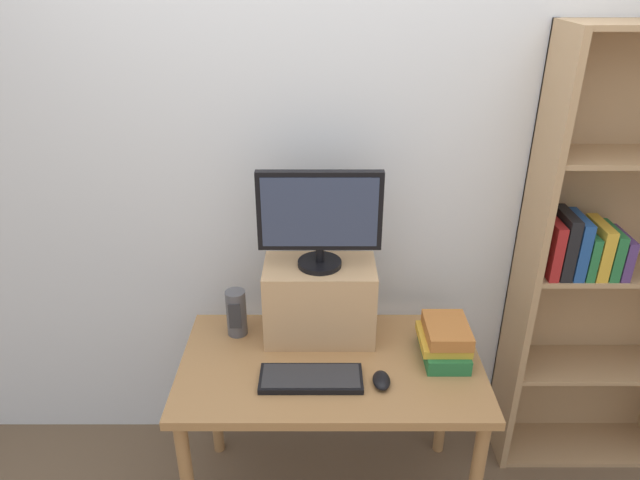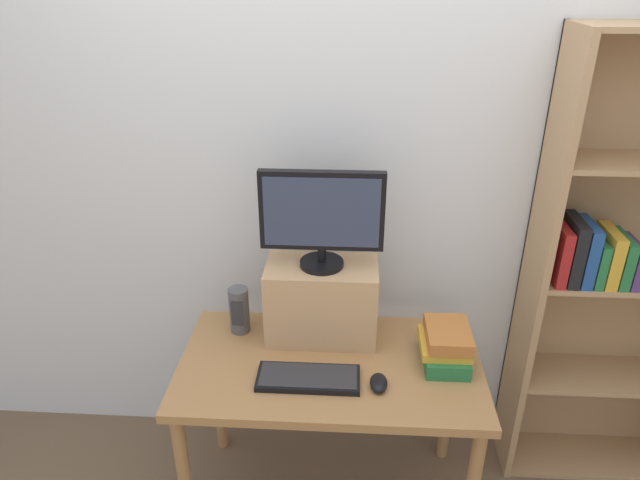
# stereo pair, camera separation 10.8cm
# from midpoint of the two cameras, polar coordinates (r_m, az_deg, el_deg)

# --- Properties ---
(back_wall) EXTENTS (7.00, 0.08, 2.60)m
(back_wall) POSITION_cam_midpoint_polar(r_m,az_deg,el_deg) (2.37, -0.26, 5.93)
(back_wall) COLOR silver
(back_wall) RESTS_ON ground_plane
(desk) EXTENTS (1.15, 0.65, 0.74)m
(desk) POSITION_cam_midpoint_polar(r_m,az_deg,el_deg) (2.29, -0.28, -13.96)
(desk) COLOR #9E7042
(desk) RESTS_ON ground_plane
(bookshelf_unit) EXTENTS (0.79, 0.28, 1.94)m
(bookshelf_unit) POSITION_cam_midpoint_polar(r_m,az_deg,el_deg) (2.63, 26.03, -2.23)
(bookshelf_unit) COLOR tan
(bookshelf_unit) RESTS_ON ground_plane
(riser_box) EXTENTS (0.44, 0.25, 0.32)m
(riser_box) POSITION_cam_midpoint_polar(r_m,az_deg,el_deg) (2.29, -1.36, -6.09)
(riser_box) COLOR tan
(riser_box) RESTS_ON desk
(computer_monitor) EXTENTS (0.47, 0.17, 0.39)m
(computer_monitor) POSITION_cam_midpoint_polar(r_m,az_deg,el_deg) (2.12, -1.47, 2.37)
(computer_monitor) COLOR black
(computer_monitor) RESTS_ON riser_box
(keyboard) EXTENTS (0.38, 0.15, 0.02)m
(keyboard) POSITION_cam_midpoint_polar(r_m,az_deg,el_deg) (2.14, -2.37, -13.68)
(keyboard) COLOR black
(keyboard) RESTS_ON desk
(computer_mouse) EXTENTS (0.06, 0.10, 0.04)m
(computer_mouse) POSITION_cam_midpoint_polar(r_m,az_deg,el_deg) (2.13, 4.71, -13.85)
(computer_mouse) COLOR black
(computer_mouse) RESTS_ON desk
(book_stack) EXTENTS (0.18, 0.25, 0.15)m
(book_stack) POSITION_cam_midpoint_polar(r_m,az_deg,el_deg) (2.26, 11.04, -9.90)
(book_stack) COLOR #236B38
(book_stack) RESTS_ON desk
(desk_speaker) EXTENTS (0.08, 0.09, 0.20)m
(desk_speaker) POSITION_cam_midpoint_polar(r_m,az_deg,el_deg) (2.36, -9.64, -7.21)
(desk_speaker) COLOR #4C4C51
(desk_speaker) RESTS_ON desk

